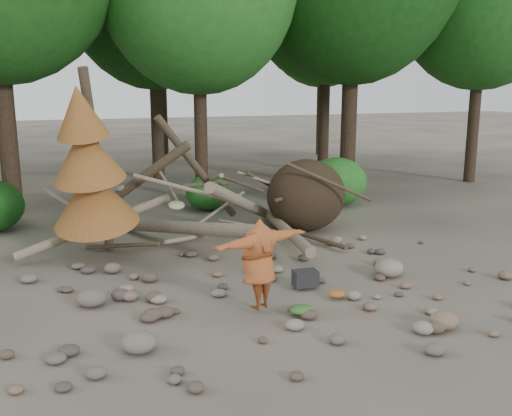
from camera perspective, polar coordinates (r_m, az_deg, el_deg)
name	(u,v)px	position (r m, az deg, el deg)	size (l,w,h in m)	color
ground	(280,295)	(11.04, 2.39, -8.71)	(120.00, 120.00, 0.00)	#514C44
deadfall_pile	(288,199)	(15.30, 3.18, 0.94)	(8.55, 5.24, 3.30)	#332619
dead_conifer	(89,170)	(13.01, -16.32, 3.65)	(2.06, 2.16, 4.35)	#4C3F30
bush_mid	(208,193)	(18.26, -4.87, 1.52)	(1.40, 1.40, 1.12)	#21681E
bush_right	(336,182)	(19.06, 8.04, 2.63)	(2.00, 2.00, 1.60)	#2B7B26
frisbee_thrower	(259,264)	(9.97, 0.27, -5.60)	(2.68, 1.07, 2.09)	#A34E24
backpack	(305,281)	(11.35, 4.94, -7.29)	(0.47, 0.32, 0.32)	black
cloth_green	(302,312)	(10.08, 4.58, -10.35)	(0.43, 0.36, 0.16)	#346528
cloth_orange	(337,296)	(10.91, 8.09, -8.75)	(0.33, 0.27, 0.12)	#AA591D
boulder_front_left	(139,342)	(8.96, -11.64, -13.00)	(0.54, 0.49, 0.33)	slate
boulder_front_right	(444,320)	(10.05, 18.28, -10.62)	(0.49, 0.44, 0.30)	#826551
boulder_mid_right	(389,268)	(12.32, 13.14, -5.86)	(0.62, 0.56, 0.37)	gray
boulder_mid_left	(91,298)	(10.87, -16.13, -8.60)	(0.56, 0.50, 0.33)	#685F57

